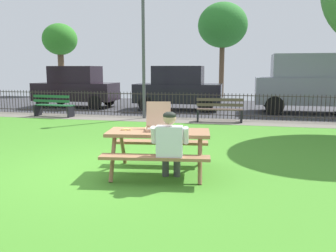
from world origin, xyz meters
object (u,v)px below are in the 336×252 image
object	(u,v)px
parked_car_center	(314,82)
far_tree_midleft	(223,26)
pizza_slice_on_table	(126,129)
parked_car_left	(178,88)
pizza_box_open	(158,123)
adult_at_table	(170,143)
park_bench_left	(54,106)
park_bench_center	(220,110)
parked_car_far_left	(76,86)
far_tree_left	(60,41)
lamp_post_walkway	(143,42)
picnic_table_foreground	(159,141)

from	to	relation	value
parked_car_center	far_tree_midleft	distance (m)	9.14
pizza_slice_on_table	parked_car_left	size ratio (longest dim) A/B	0.06
pizza_box_open	pizza_slice_on_table	size ratio (longest dim) A/B	2.46
adult_at_table	park_bench_left	bearing A→B (deg)	132.20
park_bench_center	parked_car_far_left	world-z (taller)	parked_car_far_left
parked_car_far_left	far_tree_left	distance (m)	9.27
parked_car_center	lamp_post_walkway	bearing A→B (deg)	-154.97
picnic_table_foreground	park_bench_left	world-z (taller)	park_bench_left
far_tree_left	pizza_box_open	bearing A→B (deg)	-55.67
picnic_table_foreground	park_bench_center	bearing A→B (deg)	85.08
parked_car_far_left	park_bench_center	bearing A→B (deg)	-25.02
lamp_post_walkway	parked_car_center	world-z (taller)	lamp_post_walkway
parked_car_center	parked_car_left	bearing A→B (deg)	180.00
pizza_box_open	lamp_post_walkway	bearing A→B (deg)	109.02
parked_car_left	far_tree_midleft	world-z (taller)	far_tree_midleft
parked_car_left	adult_at_table	bearing A→B (deg)	-79.41
far_tree_midleft	far_tree_left	bearing A→B (deg)	180.00
park_bench_center	parked_car_center	world-z (taller)	parked_car_center
park_bench_center	parked_car_far_left	distance (m)	8.01
pizza_slice_on_table	park_bench_left	world-z (taller)	park_bench_left
pizza_box_open	far_tree_left	size ratio (longest dim) A/B	0.12
lamp_post_walkway	far_tree_left	bearing A→B (deg)	131.94
pizza_slice_on_table	parked_car_far_left	size ratio (longest dim) A/B	0.06
pizza_slice_on_table	park_bench_left	xyz separation A→B (m)	(-5.30, 6.40, -0.36)
park_bench_center	parked_car_center	xyz separation A→B (m)	(3.60, 3.38, 0.89)
adult_at_table	park_bench_center	distance (m)	6.88
parked_car_far_left	pizza_slice_on_table	bearing A→B (deg)	-58.16
adult_at_table	park_bench_center	bearing A→B (deg)	88.01
lamp_post_walkway	far_tree_midleft	world-z (taller)	far_tree_midleft
picnic_table_foreground	parked_car_far_left	bearing A→B (deg)	124.34
pizza_box_open	far_tree_left	bearing A→B (deg)	124.33
pizza_box_open	parked_car_center	size ratio (longest dim) A/B	0.13
parked_car_center	picnic_table_foreground	bearing A→B (deg)	-112.98
pizza_box_open	lamp_post_walkway	xyz separation A→B (m)	(-2.27, 6.60, 1.95)
picnic_table_foreground	lamp_post_walkway	xyz separation A→B (m)	(-2.32, 6.76, 2.24)
pizza_box_open	park_bench_left	xyz separation A→B (m)	(-5.87, 6.24, -0.47)
adult_at_table	far_tree_midleft	xyz separation A→B (m)	(-0.56, 17.58, 3.88)
lamp_post_walkway	far_tree_left	distance (m)	13.95
park_bench_center	far_tree_midleft	size ratio (longest dim) A/B	0.27
lamp_post_walkway	pizza_box_open	bearing A→B (deg)	-70.98
parked_car_center	far_tree_midleft	bearing A→B (deg)	120.95
far_tree_left	far_tree_midleft	world-z (taller)	far_tree_midleft
parked_car_far_left	parked_car_center	distance (m)	10.84
pizza_slice_on_table	park_bench_left	distance (m)	8.32
parked_car_far_left	far_tree_midleft	world-z (taller)	far_tree_midleft
parked_car_center	adult_at_table	bearing A→B (deg)	-110.53
pizza_box_open	far_tree_left	distance (m)	20.73
parked_car_far_left	far_tree_midleft	xyz separation A→B (m)	(6.44, 7.33, 3.52)
lamp_post_walkway	far_tree_midleft	xyz separation A→B (m)	(2.07, 10.35, 1.69)
picnic_table_foreground	parked_car_center	world-z (taller)	parked_car_center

